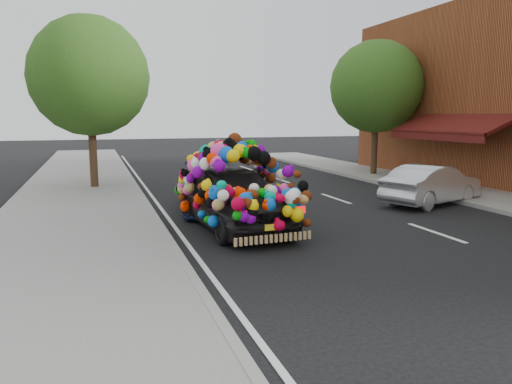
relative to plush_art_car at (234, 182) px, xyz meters
The scene contains 10 objects.
ground 2.33m from the plush_art_car, 71.29° to the right, with size 100.00×100.00×0.00m, color black.
sidewalk 4.26m from the plush_art_car, 151.97° to the right, with size 4.00×60.00×0.12m, color gray.
kerb 2.78m from the plush_art_car, 131.12° to the right, with size 0.15×60.00×0.13m, color gray.
footpath_far 8.98m from the plush_art_car, ahead, with size 3.00×40.00×0.12m, color gray.
lane_markings 4.81m from the plush_art_car, 24.50° to the right, with size 6.00×50.00×0.01m, color silver, non-canonical shape.
tree_near_sidewalk 8.69m from the plush_art_car, 112.58° to the left, with size 4.20×4.20×6.13m.
tree_far_b 12.15m from the plush_art_car, 42.96° to the left, with size 4.00×4.00×5.90m.
plush_art_car is the anchor object (origin of this frame).
navy_sedan 2.61m from the plush_art_car, 89.36° to the left, with size 1.70×4.18×1.21m, color black.
silver_hatchback 6.67m from the plush_art_car, 10.73° to the left, with size 1.27×3.65×1.20m, color #B9BCC1.
Camera 1 is at (-3.76, -9.32, 2.65)m, focal length 35.00 mm.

